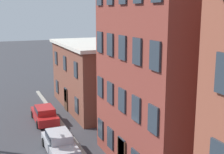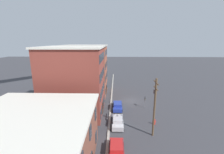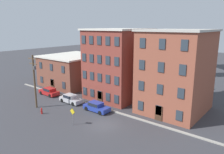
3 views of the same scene
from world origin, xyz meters
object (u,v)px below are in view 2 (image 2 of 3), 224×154
(caution_sign, at_px, (145,100))
(utility_pole, at_px, (155,104))
(fire_hydrant, at_px, (155,122))
(car_blue, at_px, (118,106))
(car_silver, at_px, (118,121))
(car_red, at_px, (117,150))

(caution_sign, bearing_deg, utility_pole, 176.58)
(caution_sign, relative_size, fire_hydrant, 2.54)
(car_blue, distance_m, caution_sign, 5.83)
(car_silver, bearing_deg, car_red, 178.10)
(car_silver, height_order, utility_pole, utility_pole)
(car_blue, bearing_deg, utility_pole, -149.50)
(car_red, height_order, utility_pole, utility_pole)
(car_silver, distance_m, car_blue, 6.15)
(car_red, height_order, car_blue, same)
(utility_pole, bearing_deg, car_blue, 30.50)
(caution_sign, bearing_deg, fire_hydrant, -176.20)
(car_silver, relative_size, utility_pole, 0.51)
(car_blue, height_order, fire_hydrant, car_blue)
(car_blue, height_order, utility_pole, utility_pole)
(car_red, xyz_separation_m, caution_sign, (13.74, -5.94, 0.87))
(caution_sign, height_order, utility_pole, utility_pole)
(fire_hydrant, bearing_deg, utility_pole, 160.98)
(car_blue, xyz_separation_m, caution_sign, (0.95, -5.68, 0.87))
(caution_sign, relative_size, utility_pole, 0.28)
(caution_sign, xyz_separation_m, utility_pole, (-9.63, 0.58, 3.28))
(car_silver, xyz_separation_m, caution_sign, (7.10, -5.72, 0.87))
(utility_pole, height_order, fire_hydrant, utility_pole)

